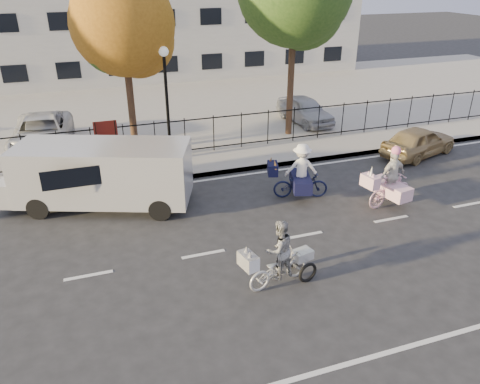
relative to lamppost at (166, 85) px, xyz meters
name	(u,v)px	position (x,y,z in m)	size (l,w,h in m)	color
ground	(203,254)	(-0.50, -6.80, -3.11)	(120.00, 120.00, 0.00)	#333334
road_markings	(203,254)	(-0.50, -6.80, -3.11)	(60.00, 9.52, 0.01)	silver
curb	(167,180)	(-0.50, -1.75, -3.04)	(60.00, 0.10, 0.15)	#A8A399
sidewalk	(162,169)	(-0.50, -0.70, -3.04)	(60.00, 2.20, 0.15)	#A8A399
parking_lot	(132,109)	(-0.50, 8.20, -3.04)	(60.00, 15.60, 0.15)	#A8A399
iron_fence	(155,139)	(-0.50, 0.40, -2.21)	(58.00, 0.06, 1.50)	black
building	(109,31)	(-0.50, 18.20, -0.11)	(34.00, 10.00, 6.00)	silver
lamppost	(166,85)	(0.00, 0.00, 0.00)	(0.36, 0.36, 4.33)	black
street_sign	(106,135)	(-2.35, 0.00, -1.70)	(0.85, 0.06, 1.80)	black
zebra_trike	(279,260)	(0.91, -8.65, -2.44)	(2.04, 1.08, 1.74)	silver
unicorn_bike	(390,184)	(5.95, -5.95, -2.36)	(2.06, 1.47, 2.04)	#F9BDD4
bull_bike	(300,177)	(3.47, -4.47, -2.35)	(2.11, 1.49, 1.90)	#0F1434
white_van	(101,174)	(-2.79, -3.00, -1.96)	(6.35, 3.74, 2.08)	silver
gold_sedan	(419,141)	(9.76, -2.52, -2.50)	(1.45, 3.60, 1.23)	tan
lot_car_b	(42,133)	(-4.78, 2.87, -2.27)	(2.29, 4.96, 1.38)	silver
lot_car_c	(46,131)	(-4.64, 3.29, -2.34)	(1.31, 3.76, 1.24)	#53555B
lot_car_d	(305,110)	(7.18, 2.72, -2.34)	(1.47, 3.65, 1.24)	#B0B2B8
tree_mid	(127,29)	(-1.05, 1.46, 1.84)	(3.86, 3.86, 7.08)	#442D1D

